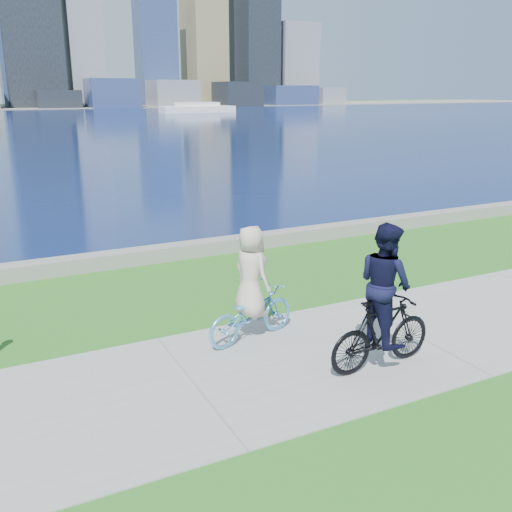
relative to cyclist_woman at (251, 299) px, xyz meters
The scene contains 6 objects.
ground 1.89m from the cyclist_woman, 144.02° to the right, with size 320.00×320.00×0.00m, color #24651A.
concrete_path 1.89m from the cyclist_woman, 144.02° to the right, with size 80.00×3.50×0.02m, color gray.
seawall 5.40m from the cyclist_woman, 105.19° to the left, with size 90.00×0.50×0.35m, color gray.
ferry_far 92.18m from the cyclist_woman, 69.46° to the left, with size 12.73×3.64×1.73m.
cyclist_woman is the anchor object (origin of this frame).
cyclist_man 2.21m from the cyclist_woman, 53.71° to the right, with size 0.71×1.86×2.25m.
Camera 1 is at (-2.50, -6.91, 4.10)m, focal length 40.00 mm.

